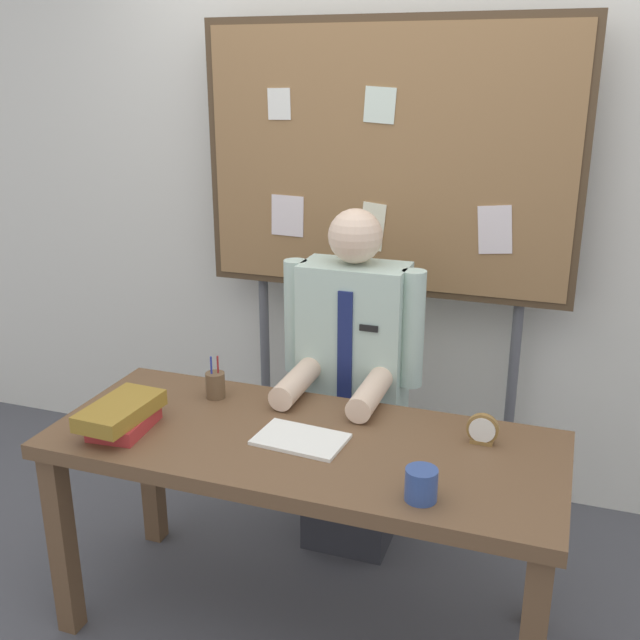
% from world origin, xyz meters
% --- Properties ---
extents(ground_plane, '(12.00, 12.00, 0.00)m').
position_xyz_m(ground_plane, '(0.00, 0.00, 0.00)').
color(ground_plane, '#4C4C51').
extents(back_wall, '(6.40, 0.08, 2.70)m').
position_xyz_m(back_wall, '(0.00, 1.18, 1.35)').
color(back_wall, silver).
rests_on(back_wall, ground_plane).
extents(desk, '(1.66, 0.68, 0.74)m').
position_xyz_m(desk, '(0.00, 0.00, 0.64)').
color(desk, brown).
rests_on(desk, ground_plane).
extents(person, '(0.55, 0.56, 1.39)m').
position_xyz_m(person, '(0.00, 0.55, 0.65)').
color(person, '#2D2D33').
rests_on(person, ground_plane).
extents(bulletin_board, '(1.57, 0.09, 2.07)m').
position_xyz_m(bulletin_board, '(-0.00, 0.97, 1.49)').
color(bulletin_board, '#4C3823').
rests_on(bulletin_board, ground_plane).
extents(book_stack, '(0.18, 0.31, 0.10)m').
position_xyz_m(book_stack, '(-0.58, -0.15, 0.79)').
color(book_stack, '#B22D2D').
rests_on(book_stack, desk).
extents(open_notebook, '(0.30, 0.21, 0.01)m').
position_xyz_m(open_notebook, '(-0.00, -0.02, 0.75)').
color(open_notebook, white).
rests_on(open_notebook, desk).
extents(desk_clock, '(0.10, 0.04, 0.10)m').
position_xyz_m(desk_clock, '(0.55, 0.16, 0.78)').
color(desk_clock, olive).
rests_on(desk_clock, desk).
extents(coffee_mug, '(0.09, 0.09, 0.09)m').
position_xyz_m(coffee_mug, '(0.43, -0.23, 0.79)').
color(coffee_mug, '#334C8C').
rests_on(coffee_mug, desk).
extents(pen_holder, '(0.07, 0.07, 0.16)m').
position_xyz_m(pen_holder, '(-0.41, 0.19, 0.79)').
color(pen_holder, brown).
rests_on(pen_holder, desk).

